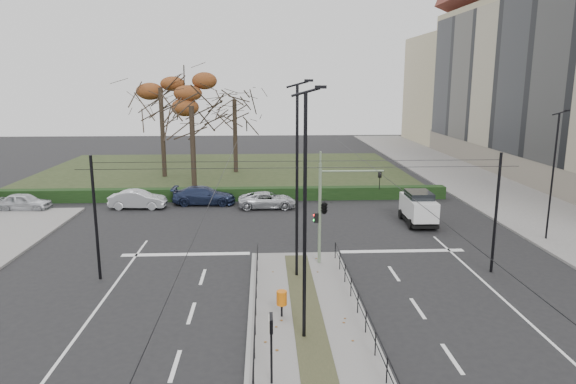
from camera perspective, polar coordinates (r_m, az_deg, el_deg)
The scene contains 21 objects.
ground at distance 23.62m, azimuth 1.58°, elevation -10.99°, with size 140.00×140.00×0.00m, color black.
median_island at distance 21.32m, azimuth 2.10°, elevation -13.44°, with size 4.40×15.00×0.14m, color #64625F.
sidewalk_east at distance 48.77m, azimuth 21.12°, elevation 0.41°, with size 8.00×90.00×0.14m, color #64625F.
park at distance 54.62m, azimuth -7.23°, elevation 2.29°, with size 38.00×26.00×0.10m, color #232D16.
hedge at distance 41.43m, azimuth -8.66°, elevation -0.25°, with size 38.00×1.00×1.00m, color black.
median_railing at distance 20.85m, azimuth 2.14°, elevation -11.31°, with size 4.14×13.24×0.92m.
catenary at distance 24.06m, azimuth 1.34°, elevation -1.95°, with size 20.00×34.00×6.00m.
traffic_light at distance 25.96m, azimuth 4.22°, elevation -1.53°, with size 3.52×2.02×5.18m.
litter_bin at distance 20.69m, azimuth -0.70°, elevation -11.74°, with size 0.42×0.42×1.06m.
info_panel at distance 16.08m, azimuth -1.90°, elevation -15.17°, with size 0.13×0.58×2.23m.
streetlamp_median_near at distance 17.86m, azimuth 1.95°, elevation -2.61°, with size 0.75×0.15×9.02m.
streetlamp_median_far at distance 23.78m, azimuth 1.05°, elevation 1.40°, with size 0.77×0.16×9.25m.
streetlamp_sidewalk at distance 33.55m, azimuth 27.37°, elevation 1.72°, with size 0.64×0.13×7.61m.
parked_car_first at distance 42.33m, azimuth -27.27°, elevation -1.00°, with size 1.56×3.87×1.32m, color #B8BAC0.
parked_car_second at distance 39.95m, azimuth -16.34°, elevation -0.80°, with size 1.45×4.17×1.37m, color #B8BAC0.
parked_car_third at distance 40.14m, azimuth -9.31°, elevation -0.38°, with size 1.96×4.83×1.40m, color #1D2643.
parked_car_fourth at distance 38.50m, azimuth -2.29°, elevation -0.91°, with size 2.01×4.37×1.21m, color #B8BAC0.
white_van at distance 35.17m, azimuth 14.29°, elevation -1.62°, with size 1.94×4.02×2.19m.
rust_tree at distance 51.70m, azimuth -14.01°, elevation 11.19°, with size 8.82×8.82×11.40m.
bare_tree_center at distance 53.18m, azimuth -5.96°, elevation 9.59°, with size 6.03×6.03×9.89m.
bare_tree_near at distance 43.92m, azimuth -10.67°, elevation 8.69°, with size 6.77×6.77×9.63m.
Camera 1 is at (-1.67, -21.67, 9.26)m, focal length 32.00 mm.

